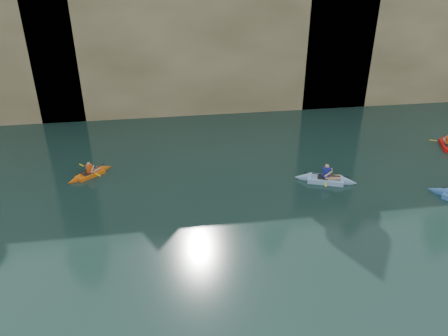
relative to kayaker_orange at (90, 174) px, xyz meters
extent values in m
cube|color=tan|center=(5.73, 17.02, 5.87)|extent=(70.00, 16.00, 12.00)
cube|color=tan|center=(7.73, 9.62, 5.57)|extent=(24.00, 2.40, 11.40)
cube|color=black|center=(1.73, 8.97, 1.47)|extent=(3.50, 1.00, 3.20)
cube|color=black|center=(15.73, 8.97, 2.12)|extent=(5.00, 1.00, 4.50)
cube|color=orange|center=(0.00, 0.00, -0.01)|extent=(2.05, 1.82, 0.23)
cone|color=orange|center=(0.78, 0.62, -0.01)|extent=(0.97, 0.95, 0.63)
cone|color=orange|center=(-0.77, -0.61, -0.01)|extent=(0.97, 0.95, 0.63)
cube|color=black|center=(-0.12, -0.09, 0.07)|extent=(0.67, 0.65, 0.04)
cube|color=#DE4E12|center=(0.00, 0.00, 0.31)|extent=(0.34, 0.32, 0.42)
sphere|color=tan|center=(0.00, 0.00, 0.62)|extent=(0.18, 0.18, 0.18)
cylinder|color=black|center=(0.00, 0.00, 0.24)|extent=(1.48, 1.18, 0.04)
cube|color=yellow|center=(-0.51, 0.65, 0.24)|extent=(0.32, 0.38, 0.02)
cube|color=yellow|center=(0.51, -0.65, 0.24)|extent=(0.32, 0.38, 0.02)
cube|color=#86B2E1|center=(12.54, -2.57, 0.02)|extent=(2.68, 1.68, 0.29)
cone|color=#86B2E1|center=(13.66, -2.99, 0.02)|extent=(1.12, 1.06, 0.79)
cone|color=#86B2E1|center=(11.42, -2.14, 0.02)|extent=(1.12, 1.06, 0.79)
cube|color=black|center=(12.40, -2.51, 0.13)|extent=(0.69, 0.66, 0.04)
cube|color=navy|center=(12.54, -2.57, 0.44)|extent=(0.42, 0.35, 0.53)
sphere|color=tan|center=(12.54, -2.57, 0.82)|extent=(0.22, 0.22, 0.22)
cylinder|color=black|center=(12.54, -2.57, 0.30)|extent=(2.20, 0.87, 0.04)
cube|color=yellow|center=(12.92, -1.57, 0.30)|extent=(0.22, 0.42, 0.02)
cube|color=yellow|center=(12.16, -3.56, 0.30)|extent=(0.22, 0.42, 0.02)
cube|color=red|center=(21.65, 0.53, 0.00)|extent=(1.47, 2.45, 0.25)
cone|color=red|center=(22.03, 1.57, 0.00)|extent=(0.92, 1.01, 0.68)
cube|color=black|center=(21.60, 0.39, 0.09)|extent=(0.59, 0.66, 0.04)
cube|color=yellow|center=(20.80, 0.84, 0.26)|extent=(0.42, 0.22, 0.02)
cone|color=#3A74C6|center=(17.79, -4.56, 0.02)|extent=(1.29, 1.31, 0.81)
camera|label=1|loc=(4.15, -21.90, 11.39)|focal=35.00mm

